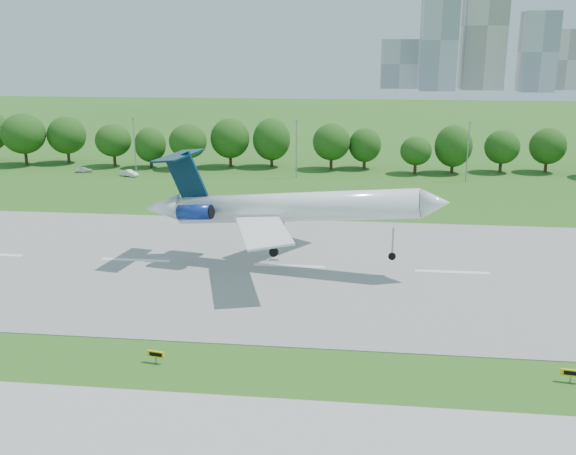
# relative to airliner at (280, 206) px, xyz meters

# --- Properties ---
(ground) EXTENTS (600.00, 600.00, 0.00)m
(ground) POSITION_rel_airliner_xyz_m (-18.73, -25.29, -7.69)
(ground) COLOR #235B18
(ground) RESTS_ON ground
(runway) EXTENTS (400.00, 45.00, 0.08)m
(runway) POSITION_rel_airliner_xyz_m (-18.73, -0.29, -7.65)
(runway) COLOR gray
(runway) RESTS_ON ground
(tree_line) EXTENTS (288.40, 8.40, 10.40)m
(tree_line) POSITION_rel_airliner_xyz_m (-18.73, 66.71, -1.50)
(tree_line) COLOR #382314
(tree_line) RESTS_ON ground
(light_poles) EXTENTS (175.90, 0.25, 12.19)m
(light_poles) POSITION_rel_airliner_xyz_m (-21.23, 56.71, -1.35)
(light_poles) COLOR gray
(light_poles) RESTS_ON ground
(skyline) EXTENTS (127.00, 52.00, 80.00)m
(skyline) POSITION_rel_airliner_xyz_m (81.43, 365.32, 22.77)
(skyline) COLOR #B2B2B7
(skyline) RESTS_ON ground
(airliner) EXTENTS (38.72, 27.80, 12.16)m
(airliner) POSITION_rel_airliner_xyz_m (0.00, 0.00, 0.00)
(airliner) COLOR white
(airliner) RESTS_ON ground
(taxi_sign_centre) EXTENTS (1.60, 0.46, 1.12)m
(taxi_sign_centre) POSITION_rel_airliner_xyz_m (-7.42, -27.04, -6.86)
(taxi_sign_centre) COLOR gray
(taxi_sign_centre) RESTS_ON ground
(taxi_sign_right) EXTENTS (1.64, 0.41, 1.14)m
(taxi_sign_right) POSITION_rel_airliner_xyz_m (27.44, -26.40, -6.85)
(taxi_sign_right) COLOR gray
(taxi_sign_right) RESTS_ON ground
(service_vehicle_a) EXTENTS (4.35, 3.00, 1.36)m
(service_vehicle_a) POSITION_rel_airliner_xyz_m (-39.34, 54.11, -7.01)
(service_vehicle_a) COLOR silver
(service_vehicle_a) RESTS_ON ground
(service_vehicle_b) EXTENTS (3.70, 2.44, 1.17)m
(service_vehicle_b) POSITION_rel_airliner_xyz_m (-50.91, 57.28, -7.10)
(service_vehicle_b) COLOR silver
(service_vehicle_b) RESTS_ON ground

